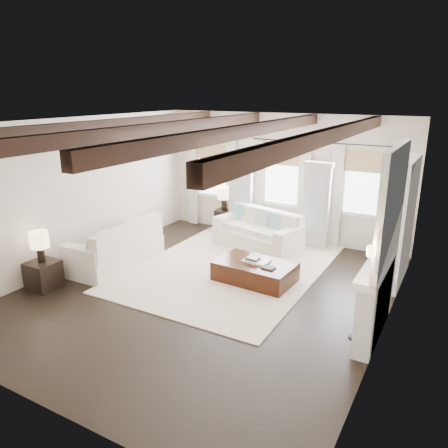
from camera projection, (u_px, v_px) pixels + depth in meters
The scene contains 16 objects.
ground at pixel (206, 291), 8.48m from camera, with size 7.50×7.50×0.00m, color black.
room_shell at pixel (263, 191), 8.32m from camera, with size 6.54×7.54×3.22m.
area_rug at pixel (230, 267), 9.59m from camera, with size 3.72×5.03×0.02m, color beige.
sofa_back at pixel (259, 233), 10.74m from camera, with size 2.33×1.47×0.92m.
sofa_left at pixel (118, 247), 9.65m from camera, with size 1.11×2.31×0.97m.
ottoman at pixel (255, 272), 8.86m from camera, with size 1.55×0.97×0.41m, color black.
tray at pixel (257, 261), 8.83m from camera, with size 0.50×0.38×0.04m, color white.
book_lower at pixel (253, 259), 8.84m from camera, with size 0.26×0.20×0.04m, color #262628.
book_upper at pixel (253, 258), 8.78m from camera, with size 0.22×0.17×0.03m, color beige.
book_loose at pixel (269, 268), 8.49m from camera, with size 0.24×0.18×0.03m, color #262628.
side_table_front at pixel (44, 275), 8.54m from camera, with size 0.55×0.55×0.55m, color black.
lamp_front at pixel (39, 242), 8.33m from camera, with size 0.36×0.36×0.62m.
side_table_back at pixel (224, 220), 11.98m from camera, with size 0.41×0.41×0.61m, color black.
lamp_back at pixel (224, 194), 11.77m from camera, with size 0.37×0.37×0.63m.
candlestick_near at pixel (356, 318), 6.77m from camera, with size 0.17×0.17×0.85m.
candlestick_far at pixel (361, 311), 7.12m from camera, with size 0.14×0.14×0.70m.
Camera 1 is at (4.08, -6.56, 3.74)m, focal length 35.00 mm.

